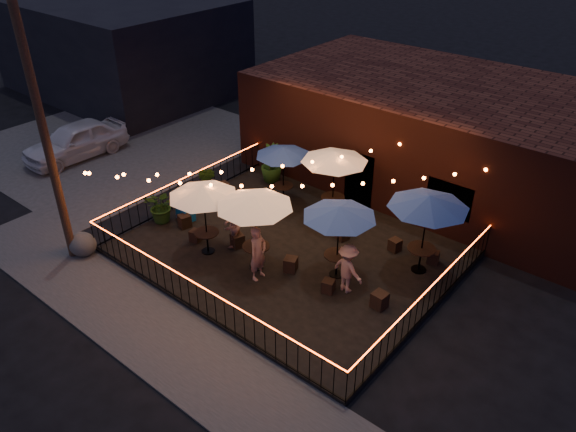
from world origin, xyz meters
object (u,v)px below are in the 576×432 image
object	(u,v)px
cafe_table_2	(254,202)
cafe_table_3	(335,157)
cafe_table_5	(429,203)
cafe_table_0	(203,192)
boulder	(82,244)
cooler	(185,208)
cafe_table_1	(283,152)
cafe_table_4	(339,213)
utility_pole	(47,144)

from	to	relation	value
cafe_table_2	cafe_table_3	bearing A→B (deg)	89.71
cafe_table_2	cafe_table_5	size ratio (longest dim) A/B	1.12
cafe_table_0	boulder	world-z (taller)	cafe_table_0
cafe_table_0	cafe_table_2	distance (m)	1.85
cooler	boulder	xyz separation A→B (m)	(-1.16, -3.44, -0.23)
cafe_table_0	cafe_table_3	bearing A→B (deg)	67.43
boulder	cafe_table_0	bearing A→B (deg)	38.34
cafe_table_1	cafe_table_4	xyz separation A→B (m)	(4.17, -2.44, 0.19)
cooler	boulder	size ratio (longest dim) A/B	0.93
cafe_table_3	cooler	distance (m)	5.57
cafe_table_4	cooler	xyz separation A→B (m)	(-6.04, -0.76, -1.78)
cooler	cafe_table_4	bearing A→B (deg)	16.44
cafe_table_3	cafe_table_4	bearing A→B (deg)	-52.06
utility_pole	cafe_table_0	xyz separation A→B (m)	(3.39, 2.85, -1.63)
utility_pole	cafe_table_1	distance (m)	7.85
cafe_table_3	cafe_table_5	bearing A→B (deg)	-12.65
cafe_table_2	cafe_table_5	xyz separation A→B (m)	(4.00, 3.11, 0.07)
cafe_table_3	cafe_table_5	xyz separation A→B (m)	(3.98, -0.89, 0.08)
cafe_table_0	cafe_table_5	xyz separation A→B (m)	(5.81, 3.50, 0.21)
cafe_table_1	cafe_table_5	bearing A→B (deg)	-5.63
cafe_table_1	boulder	distance (m)	7.53
cooler	cafe_table_5	bearing A→B (deg)	27.57
cafe_table_2	cafe_table_4	distance (m)	2.50
cafe_table_1	cafe_table_0	bearing A→B (deg)	-87.01
cafe_table_2	cooler	bearing A→B (deg)	172.60
utility_pole	cafe_table_0	world-z (taller)	utility_pole
cooler	cafe_table_2	bearing A→B (deg)	1.84
cafe_table_4	boulder	distance (m)	8.58
cafe_table_2	cafe_table_4	bearing A→B (deg)	30.42
cafe_table_4	cafe_table_5	xyz separation A→B (m)	(1.84, 1.85, 0.19)
cafe_table_2	cafe_table_5	world-z (taller)	cafe_table_5
cafe_table_2	cafe_table_4	xyz separation A→B (m)	(2.16, 1.27, -0.13)
cafe_table_1	cafe_table_3	xyz separation A→B (m)	(2.04, 0.30, 0.30)
cafe_table_0	cafe_table_3	xyz separation A→B (m)	(1.82, 4.39, 0.13)
cafe_table_4	cafe_table_0	bearing A→B (deg)	-157.41
cafe_table_0	cafe_table_5	distance (m)	6.78
cafe_table_2	cafe_table_3	xyz separation A→B (m)	(0.02, 4.01, -0.01)
cafe_table_2	cafe_table_3	world-z (taller)	cafe_table_2
cafe_table_3	cafe_table_4	world-z (taller)	cafe_table_3
cafe_table_0	boulder	bearing A→B (deg)	-141.66
cafe_table_0	cooler	bearing A→B (deg)	156.89
cafe_table_5	cafe_table_2	bearing A→B (deg)	-142.11
cafe_table_1	cooler	size ratio (longest dim) A/B	2.83
cafe_table_3	cafe_table_5	distance (m)	4.08
cafe_table_5	boulder	distance (m)	11.10
cafe_table_2	cafe_table_4	world-z (taller)	cafe_table_2
utility_pole	cooler	world-z (taller)	utility_pole
utility_pole	cafe_table_4	world-z (taller)	utility_pole
cafe_table_4	cooler	distance (m)	6.34
utility_pole	boulder	xyz separation A→B (m)	(0.16, 0.30, -3.63)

